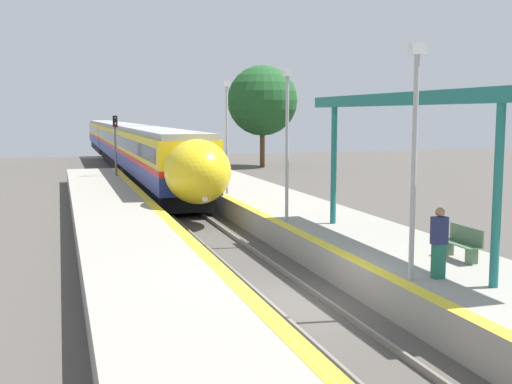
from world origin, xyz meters
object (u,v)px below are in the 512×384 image
(train, at_px, (123,142))
(platform_bench, at_px, (462,242))
(lamppost_mid, at_px, (287,135))
(lamppost_far, at_px, (227,130))
(railway_signal, at_px, (116,145))
(lamppost_near, at_px, (414,147))
(person_waiting, at_px, (439,242))

(train, distance_m, platform_bench, 45.19)
(lamppost_mid, bearing_deg, lamppost_far, 90.00)
(train, distance_m, lamppost_mid, 37.93)
(railway_signal, bearing_deg, platform_bench, -75.73)
(train, distance_m, railway_signal, 18.65)
(lamppost_mid, relative_size, lamppost_far, 1.00)
(platform_bench, xyz_separation_m, lamppost_mid, (-2.36, 7.12, 2.62))
(platform_bench, bearing_deg, lamppost_near, -149.04)
(person_waiting, bearing_deg, train, 93.50)
(lamppost_near, distance_m, lamppost_mid, 8.54)
(lamppost_near, bearing_deg, railway_signal, 98.91)
(platform_bench, xyz_separation_m, lamppost_far, (-2.36, 15.66, 2.62))
(railway_signal, distance_m, lamppost_near, 28.23)
(platform_bench, distance_m, railway_signal, 27.33)
(platform_bench, distance_m, person_waiting, 2.29)
(platform_bench, height_order, lamppost_near, lamppost_near)
(train, height_order, person_waiting, train)
(lamppost_far, bearing_deg, railway_signal, 112.04)
(train, distance_m, lamppost_far, 29.43)
(lamppost_far, bearing_deg, platform_bench, -81.44)
(train, relative_size, lamppost_far, 12.81)
(railway_signal, distance_m, lamppost_mid, 19.85)
(person_waiting, xyz_separation_m, lamppost_far, (-0.67, 17.15, 2.21))
(lamppost_near, bearing_deg, lamppost_far, 90.00)
(train, relative_size, person_waiting, 41.13)
(platform_bench, distance_m, lamppost_near, 3.80)
(person_waiting, distance_m, railway_signal, 28.41)
(lamppost_near, height_order, lamppost_far, same)
(platform_bench, height_order, person_waiting, person_waiting)
(lamppost_near, distance_m, lamppost_far, 17.07)
(platform_bench, xyz_separation_m, person_waiting, (-1.68, -1.49, 0.41))
(platform_bench, bearing_deg, person_waiting, -138.41)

